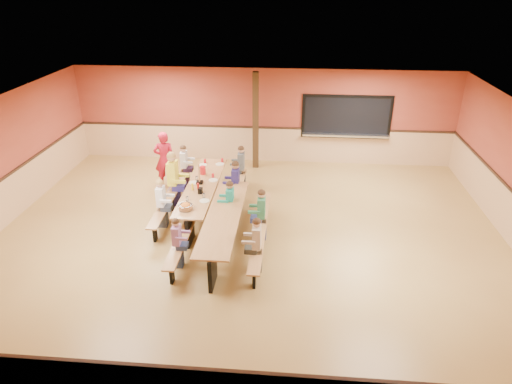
{
  "coord_description": "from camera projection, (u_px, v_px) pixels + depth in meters",
  "views": [
    {
      "loc": [
        0.97,
        -9.06,
        5.6
      ],
      "look_at": [
        0.18,
        0.16,
        1.15
      ],
      "focal_mm": 32.0,
      "sensor_mm": 36.0,
      "label": 1
    }
  ],
  "objects": [
    {
      "name": "cafeteria_table_second",
      "position": [
        224.0,
        223.0,
        10.26
      ],
      "size": [
        1.91,
        3.7,
        0.74
      ],
      "color": "#A47141",
      "rests_on": "ground"
    },
    {
      "name": "condiment_ketchup",
      "position": [
        198.0,
        187.0,
        11.3
      ],
      "size": [
        0.06,
        0.06,
        0.17
      ],
      "primitive_type": "cylinder",
      "color": "#B2140F",
      "rests_on": "cafeteria_table_main"
    },
    {
      "name": "seated_child_teal_right",
      "position": [
        230.0,
        205.0,
        10.9
      ],
      "size": [
        0.36,
        0.3,
        1.2
      ],
      "primitive_type": null,
      "color": "#1D8E7A",
      "rests_on": "ground"
    },
    {
      "name": "seated_child_grey_left",
      "position": [
        184.0,
        166.0,
        13.1
      ],
      "size": [
        0.37,
        0.3,
        1.21
      ],
      "primitive_type": null,
      "color": "silver",
      "rests_on": "ground"
    },
    {
      "name": "cafeteria_table_main",
      "position": [
        202.0,
        192.0,
        11.68
      ],
      "size": [
        1.91,
        3.7,
        0.74
      ],
      "color": "#A47141",
      "rests_on": "ground"
    },
    {
      "name": "napkin_dispenser",
      "position": [
        200.0,
        191.0,
        11.13
      ],
      "size": [
        0.1,
        0.14,
        0.13
      ],
      "primitive_type": "cube",
      "color": "black",
      "rests_on": "cafeteria_table_main"
    },
    {
      "name": "seated_child_green_sec",
      "position": [
        261.0,
        215.0,
        10.41
      ],
      "size": [
        0.38,
        0.31,
        1.23
      ],
      "primitive_type": null,
      "color": "#32754E",
      "rests_on": "ground"
    },
    {
      "name": "chip_bowl",
      "position": [
        186.0,
        207.0,
        10.35
      ],
      "size": [
        0.32,
        0.32,
        0.15
      ],
      "primitive_type": null,
      "color": "orange",
      "rests_on": "cafeteria_table_main"
    },
    {
      "name": "ground",
      "position": [
        248.0,
        239.0,
        10.64
      ],
      "size": [
        12.0,
        12.0,
        0.0
      ],
      "primitive_type": "plane",
      "color": "olive",
      "rests_on": "ground"
    },
    {
      "name": "seated_child_navy_right",
      "position": [
        236.0,
        185.0,
        11.83
      ],
      "size": [
        0.4,
        0.33,
        1.28
      ],
      "primitive_type": null,
      "color": "navy",
      "rests_on": "ground"
    },
    {
      "name": "seated_child_tan_sec",
      "position": [
        257.0,
        245.0,
        9.27
      ],
      "size": [
        0.37,
        0.3,
        1.21
      ],
      "primitive_type": null,
      "color": "#BBA993",
      "rests_on": "ground"
    },
    {
      "name": "punch_pitcher",
      "position": [
        203.0,
        170.0,
        12.16
      ],
      "size": [
        0.16,
        0.16,
        0.22
      ],
      "primitive_type": "cylinder",
      "color": "red",
      "rests_on": "cafeteria_table_main"
    },
    {
      "name": "structural_post",
      "position": [
        256.0,
        121.0,
        13.95
      ],
      "size": [
        0.18,
        0.18,
        3.0
      ],
      "primitive_type": "cube",
      "color": "#302010",
      "rests_on": "ground"
    },
    {
      "name": "seated_child_white_left",
      "position": [
        161.0,
        203.0,
        10.93
      ],
      "size": [
        0.38,
        0.31,
        1.22
      ],
      "primitive_type": null,
      "color": "white",
      "rests_on": "ground"
    },
    {
      "name": "seated_child_char_right",
      "position": [
        241.0,
        167.0,
        12.96
      ],
      "size": [
        0.38,
        0.31,
        1.24
      ],
      "primitive_type": null,
      "color": "#545B60",
      "rests_on": "ground"
    },
    {
      "name": "condiment_mustard",
      "position": [
        192.0,
        187.0,
        11.28
      ],
      "size": [
        0.06,
        0.06,
        0.17
      ],
      "primitive_type": "cylinder",
      "color": "yellow",
      "rests_on": "cafeteria_table_main"
    },
    {
      "name": "seated_child_purple_sec",
      "position": [
        177.0,
        243.0,
        9.42
      ],
      "size": [
        0.33,
        0.27,
        1.13
      ],
      "primitive_type": null,
      "color": "#986399",
      "rests_on": "ground"
    },
    {
      "name": "place_settings",
      "position": [
        202.0,
        183.0,
        11.56
      ],
      "size": [
        0.65,
        3.3,
        0.11
      ],
      "primitive_type": null,
      "color": "beige",
      "rests_on": "cafeteria_table_main"
    },
    {
      "name": "room_envelope",
      "position": [
        248.0,
        213.0,
        10.34
      ],
      "size": [
        12.04,
        10.04,
        3.02
      ],
      "color": "#973D2C",
      "rests_on": "ground"
    },
    {
      "name": "standing_woman",
      "position": [
        165.0,
        159.0,
        12.95
      ],
      "size": [
        0.66,
        0.49,
        1.64
      ],
      "primitive_type": "imported",
      "rotation": [
        0.0,
        0.0,
        3.32
      ],
      "color": "#AF142A",
      "rests_on": "ground"
    },
    {
      "name": "table_paddle",
      "position": [
        199.0,
        178.0,
        11.62
      ],
      "size": [
        0.16,
        0.16,
        0.56
      ],
      "color": "black",
      "rests_on": "cafeteria_table_main"
    },
    {
      "name": "seated_adult_yellow",
      "position": [
        173.0,
        179.0,
        11.93
      ],
      "size": [
        0.49,
        0.4,
        1.46
      ],
      "primitive_type": null,
      "color": "yellow",
      "rests_on": "ground"
    },
    {
      "name": "kitchen_pass_through",
      "position": [
        346.0,
        119.0,
        14.24
      ],
      "size": [
        2.78,
        0.28,
        1.38
      ],
      "color": "black",
      "rests_on": "ground"
    }
  ]
}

